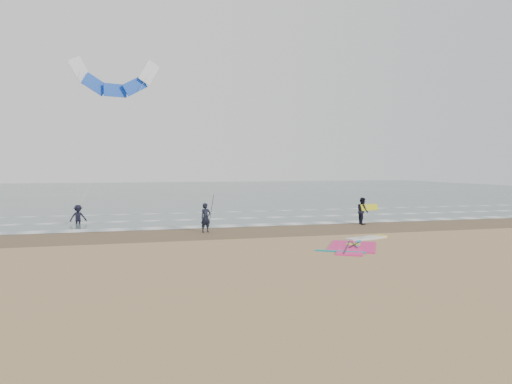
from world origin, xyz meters
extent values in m
plane|color=tan|center=(0.00, 0.00, 0.00)|extent=(120.00, 120.00, 0.00)
cube|color=#47605E|center=(0.00, 48.00, 0.01)|extent=(120.00, 80.00, 0.02)
cube|color=brown|center=(0.00, 6.00, 0.00)|extent=(120.00, 5.00, 0.01)
cube|color=white|center=(0.00, 8.20, 0.03)|extent=(120.00, 1.20, 0.02)
cube|color=white|center=(0.00, 12.00, 0.03)|extent=(120.00, 0.70, 0.02)
cube|color=white|center=(0.00, 16.50, 0.03)|extent=(120.00, 0.50, 0.01)
cube|color=white|center=(3.63, 1.89, 0.05)|extent=(2.30, 1.22, 0.11)
cube|color=yellow|center=(4.62, 2.21, 0.06)|extent=(0.55, 0.64, 0.12)
cube|color=#FF207B|center=(2.02, 0.10, 0.02)|extent=(3.14, 3.46, 0.04)
cube|color=#FF207B|center=(1.35, -1.06, 0.02)|extent=(1.74, 1.93, 0.04)
cube|color=#0C8C99|center=(2.92, 1.27, 0.02)|extent=(1.60, 2.58, 0.04)
cube|color=#0C8C99|center=(0.99, -0.88, 0.02)|extent=(1.88, 1.20, 0.04)
cube|color=yellow|center=(2.29, 0.55, 0.02)|extent=(0.81, 0.78, 0.05)
cylinder|color=black|center=(1.67, -0.08, 0.04)|extent=(1.66, 2.82, 0.05)
cylinder|color=black|center=(2.20, 0.28, 0.06)|extent=(1.10, 1.22, 0.04)
cylinder|color=black|center=(2.20, 0.28, 0.06)|extent=(0.53, 1.54, 0.04)
imported|color=black|center=(-3.61, 6.12, 0.79)|extent=(0.67, 0.55, 1.58)
imported|color=black|center=(6.18, 7.18, 0.82)|extent=(0.72, 0.87, 1.65)
imported|color=black|center=(-10.73, 11.59, 0.77)|extent=(1.11, 0.81, 1.53)
cylinder|color=black|center=(-3.31, 6.12, 1.16)|extent=(0.17, 0.86, 1.82)
cube|color=yellow|center=(6.58, 7.08, 1.04)|extent=(1.30, 0.51, 0.39)
cube|color=white|center=(-10.95, 15.74, 10.25)|extent=(1.54, 0.57, 1.83)
cube|color=blue|center=(-9.97, 15.74, 9.26)|extent=(1.78, 0.64, 1.58)
cube|color=blue|center=(-8.62, 15.74, 8.90)|extent=(1.55, 0.57, 0.90)
cube|color=blue|center=(-7.27, 15.74, 9.26)|extent=(1.78, 0.64, 1.58)
cube|color=white|center=(-6.28, 15.74, 10.25)|extent=(1.54, 0.57, 1.83)
cylinder|color=beige|center=(-10.84, 13.67, 5.61)|extent=(0.25, 4.16, 9.28)
cylinder|color=beige|center=(-8.50, 13.67, 5.61)|extent=(4.47, 4.17, 9.28)
camera|label=1|loc=(-7.00, -18.12, 3.52)|focal=32.00mm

